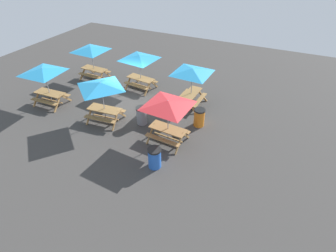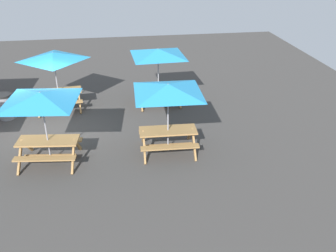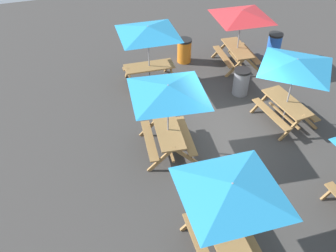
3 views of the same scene
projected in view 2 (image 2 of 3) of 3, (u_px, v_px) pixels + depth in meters
The scene contains 6 objects.
ground_plane at pixel (53, 132), 13.28m from camera, with size 27.19×27.19×0.00m, color #3D3A38.
picnic_table_0 at pixel (168, 94), 11.19m from camera, with size 2.83×2.83×2.34m.
picnic_table_1 at pixel (41, 102), 10.62m from camera, with size 2.81×2.81×2.34m.
picnic_table_3 at pixel (54, 61), 14.15m from camera, with size 2.19×2.19×2.34m.
picnic_table_4 at pixel (158, 56), 14.63m from camera, with size 2.83×2.83×2.34m.
trash_bin_gray at pixel (5, 106), 14.02m from camera, with size 0.59×0.59×0.98m.
Camera 2 is at (-2.27, 12.21, 6.22)m, focal length 40.00 mm.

